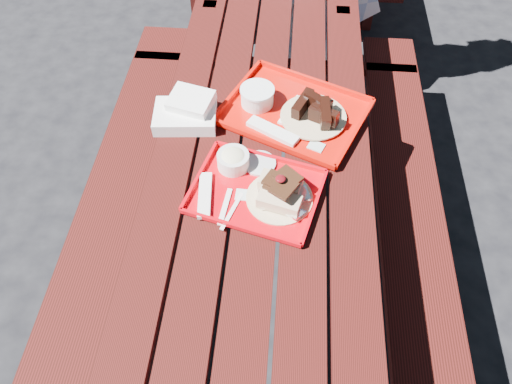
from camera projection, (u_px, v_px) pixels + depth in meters
The scene contains 5 objects.
ground at pixel (259, 277), 2.24m from camera, with size 60.00×60.00×0.00m, color black.
picnic_table_near at pixel (259, 203), 1.80m from camera, with size 1.41×2.40×0.75m.
near_tray at pixel (258, 184), 1.57m from camera, with size 0.46×0.40×0.12m.
far_tray at pixel (291, 110), 1.79m from camera, with size 0.59×0.53×0.08m.
white_cloth at pixel (187, 112), 1.76m from camera, with size 0.23×0.19×0.09m.
Camera 1 is at (0.07, -1.07, 2.01)m, focal length 35.00 mm.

